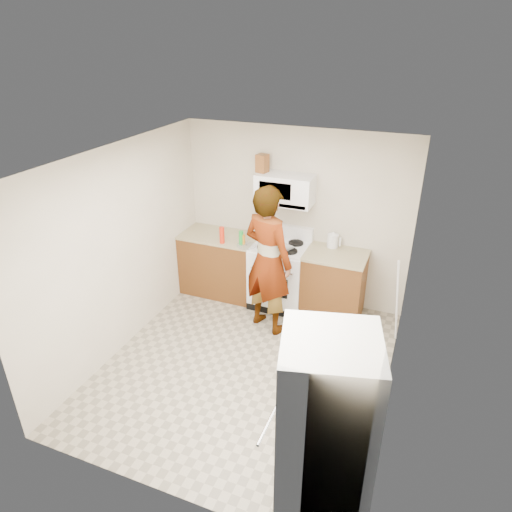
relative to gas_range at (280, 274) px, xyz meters
The scene contains 20 objects.
floor 1.56m from the gas_range, 86.14° to the right, with size 3.60×3.60×0.00m, color gray.
back_wall 0.83m from the gas_range, 72.00° to the left, with size 3.20×0.02×2.50m, color beige.
right_wall 2.37m from the gas_range, 41.25° to the right, with size 0.02×3.60×2.50m, color beige.
cabinet_left 0.94m from the gas_range, behind, with size 1.12×0.62×0.90m, color #593315.
counter_left 1.03m from the gas_range, behind, with size 1.14×0.64×0.04m, color tan.
cabinet_right 0.78m from the gas_range, ahead, with size 0.80×0.62×0.90m, color #593315.
counter_right 0.89m from the gas_range, ahead, with size 0.82×0.64×0.04m, color tan.
gas_range is the anchor object (origin of this frame).
microwave 1.22m from the gas_range, 90.00° to the left, with size 0.76×0.38×0.40m, color white.
person 0.79m from the gas_range, 86.38° to the right, with size 0.72×0.47×1.98m, color tan.
fridge 3.23m from the gas_range, 65.08° to the right, with size 0.70×0.70×1.70m, color white.
kettle 0.89m from the gas_range, 17.46° to the left, with size 0.15×0.15×0.18m, color silver.
jug 1.58m from the gas_range, 158.11° to the left, with size 0.14×0.14×0.24m, color brown.
saucepan 0.58m from the gas_range, 146.46° to the left, with size 0.20×0.20×0.11m, color silver.
tray 0.48m from the gas_range, 52.27° to the right, with size 0.25×0.16×0.05m, color white.
bottle_spray 1.00m from the gas_range, 163.62° to the right, with size 0.07×0.07×0.24m, color red.
bottle_hot_sauce 0.74m from the gas_range, 160.48° to the right, with size 0.05×0.05×0.15m, color orange.
bottle_green_cap 0.77m from the gas_range, 160.48° to the right, with size 0.06×0.06×0.20m, color #1A922C.
pot_lid 0.66m from the gas_range, 155.89° to the right, with size 0.27×0.27×0.01m, color silver.
broom 1.70m from the gas_range, 12.97° to the right, with size 0.03×0.03×1.23m, color silver.
Camera 1 is at (1.70, -3.96, 3.58)m, focal length 32.00 mm.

